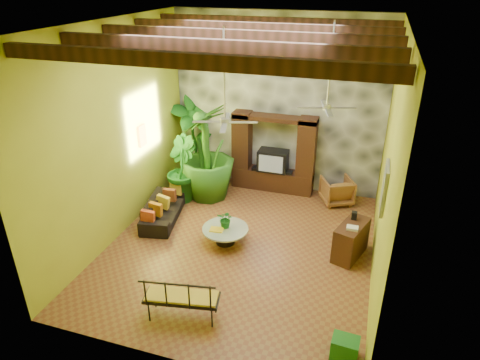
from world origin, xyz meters
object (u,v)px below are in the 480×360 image
(ceiling_fan_back, at_px, (328,98))
(tall_plant_a, at_px, (194,138))
(ceiling_fan_front, at_px, (225,111))
(sofa, at_px, (164,209))
(entertainment_center, at_px, (273,159))
(tall_plant_c, at_px, (207,152))
(side_console, at_px, (351,240))
(green_bin, at_px, (345,348))
(iron_bench, at_px, (180,297))
(coffee_table, at_px, (225,233))
(tall_plant_b, at_px, (181,169))
(wicker_armchair, at_px, (337,191))

(ceiling_fan_back, bearing_deg, tall_plant_a, 154.51)
(ceiling_fan_front, xyz_separation_m, sofa, (-2.10, 0.98, -3.12))
(entertainment_center, bearing_deg, tall_plant_c, -148.61)
(entertainment_center, bearing_deg, side_console, -47.82)
(tall_plant_a, bearing_deg, green_bin, -48.05)
(ceiling_fan_front, bearing_deg, tall_plant_a, 122.82)
(ceiling_fan_front, distance_m, tall_plant_a, 4.71)
(tall_plant_c, bearing_deg, tall_plant_a, 129.20)
(ceiling_fan_back, height_order, side_console, ceiling_fan_back)
(entertainment_center, height_order, green_bin, entertainment_center)
(ceiling_fan_front, bearing_deg, green_bin, -37.25)
(tall_plant_a, relative_size, iron_bench, 1.82)
(ceiling_fan_front, relative_size, coffee_table, 1.69)
(entertainment_center, xyz_separation_m, sofa, (-2.30, -2.56, -0.68))
(side_console, height_order, green_bin, side_console)
(tall_plant_a, distance_m, tall_plant_c, 1.32)
(tall_plant_b, bearing_deg, ceiling_fan_front, -45.64)
(tall_plant_b, height_order, green_bin, tall_plant_b)
(entertainment_center, relative_size, iron_bench, 1.65)
(green_bin, bearing_deg, wicker_armchair, 97.70)
(entertainment_center, relative_size, sofa, 1.23)
(sofa, xyz_separation_m, tall_plant_b, (-0.01, 1.17, 0.65))
(tall_plant_a, bearing_deg, iron_bench, -69.50)
(ceiling_fan_front, relative_size, sofa, 0.96)
(coffee_table, bearing_deg, wicker_armchair, 50.75)
(ceiling_fan_front, xyz_separation_m, iron_bench, (-0.13, -2.21, -2.86))
(coffee_table, height_order, green_bin, coffee_table)
(coffee_table, distance_m, iron_bench, 2.66)
(iron_bench, bearing_deg, tall_plant_b, 104.00)
(tall_plant_b, bearing_deg, wicker_armchair, 14.58)
(sofa, relative_size, coffee_table, 1.77)
(sofa, distance_m, green_bin, 5.87)
(ceiling_fan_back, relative_size, wicker_armchair, 2.31)
(tall_plant_b, xyz_separation_m, green_bin, (4.96, -4.32, -0.73))
(wicker_armchair, height_order, side_console, side_console)
(ceiling_fan_back, relative_size, sofa, 0.96)
(green_bin, bearing_deg, sofa, 147.54)
(wicker_armchair, bearing_deg, ceiling_fan_back, 52.22)
(entertainment_center, bearing_deg, sofa, -131.99)
(tall_plant_c, bearing_deg, sofa, -112.65)
(tall_plant_b, height_order, side_console, tall_plant_b)
(ceiling_fan_front, relative_size, tall_plant_b, 1.00)
(tall_plant_c, bearing_deg, side_console, -22.75)
(iron_bench, bearing_deg, sofa, 111.30)
(iron_bench, xyz_separation_m, side_console, (2.82, 3.00, -0.13))
(tall_plant_b, bearing_deg, coffee_table, -42.03)
(tall_plant_a, bearing_deg, coffee_table, -56.09)
(coffee_table, distance_m, green_bin, 4.00)
(ceiling_fan_front, bearing_deg, iron_bench, -93.46)
(entertainment_center, distance_m, ceiling_fan_back, 3.50)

